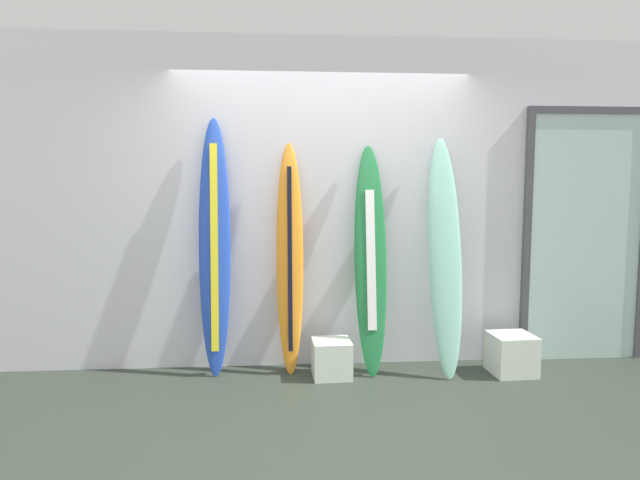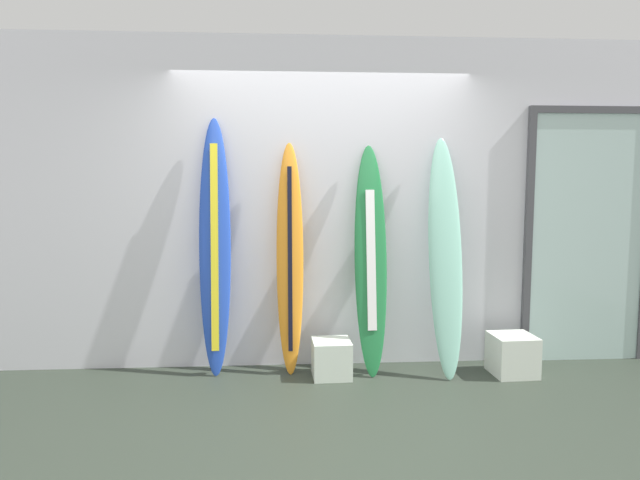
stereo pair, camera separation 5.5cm
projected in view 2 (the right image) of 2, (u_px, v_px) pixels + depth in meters
ground at (334, 425)px, 3.68m from camera, size 8.00×8.00×0.04m
wall_back at (321, 204)px, 4.82m from camera, size 7.20×0.20×2.80m
surfboard_cobalt at (215, 249)px, 4.54m from camera, size 0.26×0.28×2.11m
surfboard_sunset at (290, 260)px, 4.58m from camera, size 0.22×0.26×1.91m
surfboard_emerald at (371, 262)px, 4.58m from camera, size 0.27×0.38×1.90m
surfboard_seafoam at (445, 256)px, 4.56m from camera, size 0.28×0.50×1.96m
display_block_left at (331, 358)px, 4.53m from camera, size 0.32×0.32×0.30m
display_block_center at (512, 355)px, 4.59m from camera, size 0.35×0.35×0.33m
glass_door at (587, 232)px, 4.88m from camera, size 1.13×0.06×2.24m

